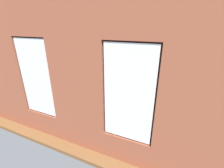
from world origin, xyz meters
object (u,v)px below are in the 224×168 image
at_px(potted_plant_mid_room_small, 145,92).
at_px(table_plant_small, 127,86).
at_px(cup_ceramic, 107,87).
at_px(potted_plant_near_tv, 44,92).
at_px(couch_by_window, 71,113).
at_px(couch_left, 195,112).
at_px(coffee_table, 117,90).
at_px(potted_plant_by_left_couch, 181,91).
at_px(potted_plant_corner_near_left, 197,85).
at_px(papasan_chair, 115,78).
at_px(remote_black, 117,88).
at_px(potted_plant_between_couches, 113,117).
at_px(tv_flatscreen, 52,73).
at_px(candle_jar, 118,88).
at_px(potted_plant_corner_far_left, 211,142).
at_px(remote_silver, 114,87).
at_px(media_console, 54,86).

bearing_deg(potted_plant_mid_room_small, table_plant_small, 25.31).
height_order(cup_ceramic, potted_plant_near_tv, potted_plant_near_tv).
height_order(couch_by_window, couch_left, same).
bearing_deg(coffee_table, potted_plant_by_left_couch, -156.79).
bearing_deg(potted_plant_corner_near_left, papasan_chair, 2.99).
xyz_separation_m(couch_left, potted_plant_by_left_couch, (0.40, -1.47, 0.05)).
bearing_deg(remote_black, coffee_table, -142.97).
bearing_deg(potted_plant_between_couches, cup_ceramic, -60.23).
height_order(potted_plant_corner_near_left, potted_plant_by_left_couch, potted_plant_corner_near_left).
height_order(couch_left, tv_flatscreen, tv_flatscreen).
relative_size(couch_left, potted_plant_corner_near_left, 1.53).
bearing_deg(potted_plant_near_tv, potted_plant_mid_room_small, -148.46).
xyz_separation_m(coffee_table, cup_ceramic, (0.37, 0.12, 0.10)).
bearing_deg(candle_jar, potted_plant_by_left_couch, -153.37).
xyz_separation_m(remote_black, potted_plant_corner_far_left, (-2.87, 2.12, 0.15)).
xyz_separation_m(coffee_table, tv_flatscreen, (2.79, 0.53, 0.51)).
bearing_deg(table_plant_small, potted_plant_by_left_couch, -156.70).
distance_m(coffee_table, potted_plant_near_tv, 2.73).
relative_size(tv_flatscreen, potted_plant_between_couches, 0.69).
height_order(remote_silver, potted_plant_mid_room_small, remote_silver).
bearing_deg(potted_plant_by_left_couch, couch_left, 105.25).
relative_size(couch_by_window, table_plant_small, 8.30).
relative_size(candle_jar, table_plant_small, 0.59).
bearing_deg(media_console, remote_silver, -166.50).
bearing_deg(tv_flatscreen, potted_plant_corner_far_left, 164.31).
bearing_deg(media_console, papasan_chair, -141.27).
bearing_deg(potted_plant_mid_room_small, papasan_chair, -24.47).
distance_m(table_plant_small, potted_plant_between_couches, 2.14).
distance_m(couch_left, potted_plant_between_couches, 2.55).
distance_m(candle_jar, potted_plant_corner_near_left, 3.18).
bearing_deg(potted_plant_mid_room_small, potted_plant_by_left_couch, -157.80).
xyz_separation_m(cup_ceramic, potted_plant_by_left_couch, (-2.71, -1.12, -0.12)).
bearing_deg(potted_plant_between_couches, table_plant_small, -80.84).
bearing_deg(table_plant_small, couch_by_window, 64.77).
xyz_separation_m(potted_plant_near_tv, potted_plant_between_couches, (-2.93, 0.43, -0.00)).
distance_m(tv_flatscreen, potted_plant_between_couches, 3.79).
relative_size(coffee_table, table_plant_small, 5.67).
bearing_deg(potted_plant_by_left_couch, candle_jar, 26.63).
distance_m(candle_jar, potted_plant_corner_far_left, 3.42).
bearing_deg(cup_ceramic, coffee_table, -161.82).
bearing_deg(remote_black, potted_plant_by_left_couch, 150.25).
xyz_separation_m(table_plant_small, potted_plant_corner_near_left, (-2.54, -1.26, -0.03)).
height_order(coffee_table, media_console, media_console).
distance_m(couch_by_window, media_console, 2.59).
xyz_separation_m(couch_by_window, candle_jar, (-0.77, -1.89, 0.19)).
relative_size(couch_left, remote_silver, 12.01).
relative_size(papasan_chair, potted_plant_corner_far_left, 0.95).
distance_m(candle_jar, potted_plant_by_left_couch, 2.51).
distance_m(tv_flatscreen, papasan_chair, 2.84).
bearing_deg(papasan_chair, potted_plant_by_left_couch, 175.71).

